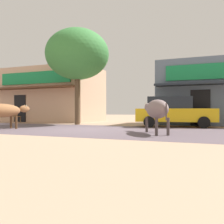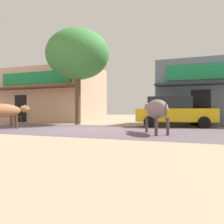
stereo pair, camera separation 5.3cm
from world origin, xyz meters
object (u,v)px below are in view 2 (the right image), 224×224
at_px(parked_hatchback_car, 174,111).
at_px(cafe_chair_near_tree, 17,116).
at_px(roadside_tree, 78,55).
at_px(cow_far_dark, 156,109).
at_px(cow_near_brown, 2,111).

height_order(parked_hatchback_car, cafe_chair_near_tree, parked_hatchback_car).
xyz_separation_m(roadside_tree, cafe_chair_near_tree, (-5.42, 0.43, -3.96)).
height_order(cow_far_dark, cafe_chair_near_tree, cow_far_dark).
bearing_deg(cafe_chair_near_tree, roadside_tree, -4.56).
xyz_separation_m(parked_hatchback_car, cow_far_dark, (-0.01, -4.33, 0.10)).
relative_size(roadside_tree, cow_far_dark, 2.28).
bearing_deg(parked_hatchback_car, roadside_tree, 179.49).
distance_m(roadside_tree, cow_far_dark, 8.27).
bearing_deg(roadside_tree, cow_near_brown, -104.20).
bearing_deg(cow_far_dark, cafe_chair_near_tree, 157.23).
bearing_deg(cow_near_brown, cafe_chair_near_tree, 127.78).
xyz_separation_m(cow_near_brown, cafe_chair_near_tree, (-4.17, 5.38, -0.37)).
height_order(cow_near_brown, cafe_chair_near_tree, cow_near_brown).
distance_m(roadside_tree, cafe_chair_near_tree, 6.73).
bearing_deg(cow_far_dark, cow_near_brown, -175.60).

